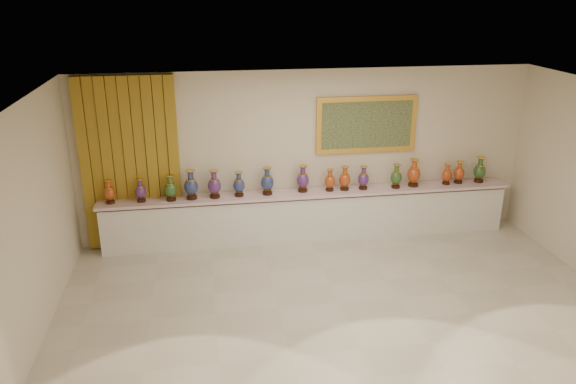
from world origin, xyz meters
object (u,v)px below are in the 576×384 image
object	(u,v)px
vase_1	(141,191)
vase_2	(171,189)
vase_0	(109,193)
counter	(309,216)

from	to	relation	value
vase_1	vase_2	bearing A→B (deg)	-2.55
vase_1	vase_2	xyz separation A→B (m)	(0.49, -0.02, 0.02)
vase_1	vase_2	distance (m)	0.49
vase_2	vase_0	bearing A→B (deg)	178.56
counter	vase_2	bearing A→B (deg)	-178.62
vase_2	counter	bearing A→B (deg)	1.38
counter	vase_1	size ratio (longest dim) A/B	18.06
vase_0	vase_1	bearing A→B (deg)	-0.36
counter	vase_2	world-z (taller)	vase_2
vase_0	vase_1	xyz separation A→B (m)	(0.50, -0.00, -0.00)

